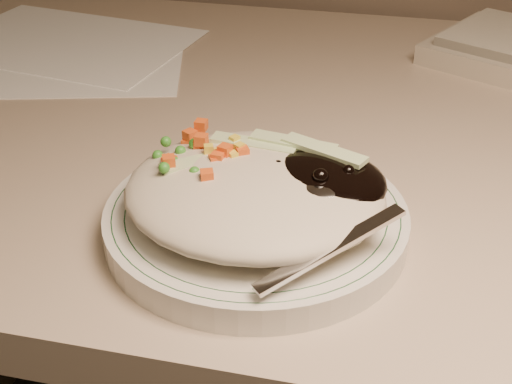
# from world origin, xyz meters

# --- Properties ---
(desk) EXTENTS (1.40, 0.70, 0.74)m
(desk) POSITION_xyz_m (0.00, 1.38, 0.54)
(desk) COLOR tan
(desk) RESTS_ON ground
(plate) EXTENTS (0.23, 0.23, 0.02)m
(plate) POSITION_xyz_m (-0.07, 1.17, 0.75)
(plate) COLOR silver
(plate) RESTS_ON desk
(plate_rim) EXTENTS (0.22, 0.22, 0.00)m
(plate_rim) POSITION_xyz_m (-0.07, 1.17, 0.76)
(plate_rim) COLOR #144723
(plate_rim) RESTS_ON plate
(meal) EXTENTS (0.21, 0.19, 0.05)m
(meal) POSITION_xyz_m (-0.07, 1.17, 0.78)
(meal) COLOR #B7AC95
(meal) RESTS_ON plate
(papers) EXTENTS (0.35, 0.33, 0.00)m
(papers) POSITION_xyz_m (-0.39, 1.49, 0.74)
(papers) COLOR white
(papers) RESTS_ON desk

